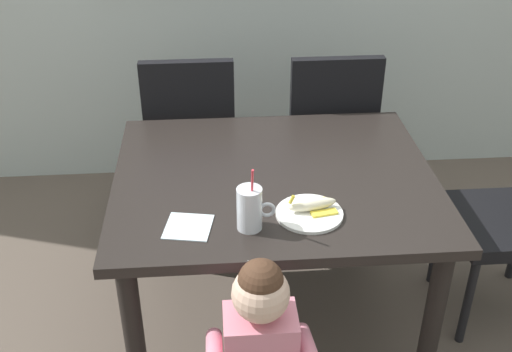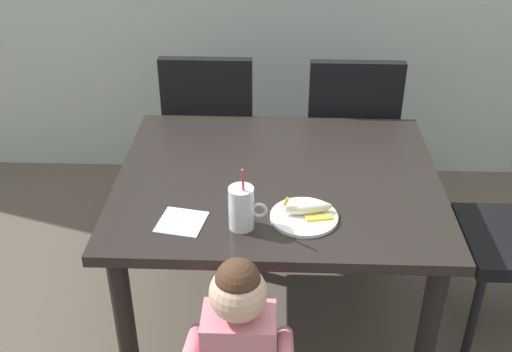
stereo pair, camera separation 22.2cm
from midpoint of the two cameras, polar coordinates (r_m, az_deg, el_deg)
name	(u,v)px [view 1 (the left image)]	position (r m, az deg, el deg)	size (l,w,h in m)	color
ground_plane	(272,317)	(2.78, -0.84, -12.88)	(24.00, 24.00, 0.00)	brown
dining_table	(274,197)	(2.39, -0.95, -1.99)	(1.21, 1.02, 0.73)	black
dining_chair_left	(191,134)	(3.06, -8.05, 3.76)	(0.44, 0.44, 0.96)	black
dining_chair_right	(328,131)	(3.07, 4.60, 4.11)	(0.44, 0.45, 0.96)	black
toddler_standing	(260,344)	(1.94, -2.97, -15.25)	(0.33, 0.24, 0.84)	#3F4760
milk_cup	(250,211)	(2.02, -3.71, -3.29)	(0.13, 0.09, 0.25)	silver
snack_plate	(309,214)	(2.11, 1.92, -3.56)	(0.23, 0.23, 0.01)	white
peeled_banana	(313,205)	(2.11, 2.27, -2.74)	(0.18, 0.12, 0.07)	#F4EAC6
paper_napkin	(188,227)	(2.08, -9.28, -4.72)	(0.15, 0.15, 0.00)	silver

